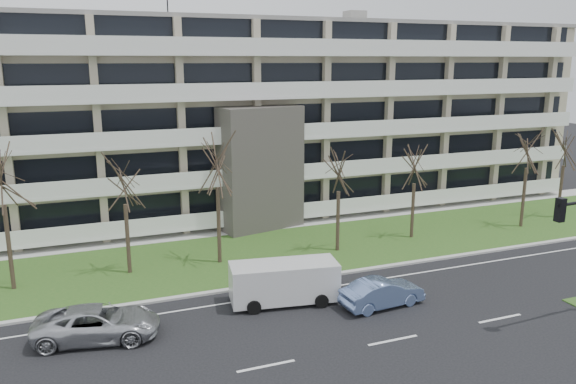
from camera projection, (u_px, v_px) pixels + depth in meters
name	position (u px, v px, depth m)	size (l,w,h in m)	color
ground	(393.00, 340.00, 25.08)	(160.00, 160.00, 0.00)	black
grass_verge	(288.00, 250.00, 36.87)	(90.00, 10.00, 0.06)	#25511B
curb	(319.00, 276.00, 32.33)	(90.00, 0.35, 0.12)	#B2B2AD
sidewalk	(261.00, 227.00, 41.86)	(90.00, 2.00, 0.08)	#B2B2AD
lane_edge_line	(330.00, 287.00, 30.98)	(90.00, 0.12, 0.01)	white
apartment_building	(234.00, 117.00, 46.30)	(60.50, 15.10, 18.75)	#B8AC8F
silver_pickup	(97.00, 323.00, 25.06)	(2.53, 5.48, 1.52)	#B5B7BD
blue_sedan	(382.00, 293.00, 28.43)	(1.53, 4.38, 1.44)	#708BC3
white_van	(285.00, 279.00, 28.75)	(5.75, 2.90, 2.13)	silver
tree_1	(0.00, 170.00, 29.12)	(4.27, 4.27, 8.54)	#382B21
tree_2	(123.00, 176.00, 31.64)	(3.74, 3.74, 7.48)	#382B21
tree_3	(217.00, 157.00, 33.13)	(4.27, 4.27, 8.54)	#382B21
tree_4	(339.00, 168.00, 35.56)	(3.58, 3.58, 7.17)	#382B21
tree_5	(415.00, 162.00, 38.31)	(3.49, 3.49, 6.98)	#382B21
tree_6	(529.00, 144.00, 40.67)	(4.02, 4.02, 8.04)	#382B21
tree_7	(566.00, 145.00, 43.23)	(3.75, 3.75, 7.50)	#382B21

